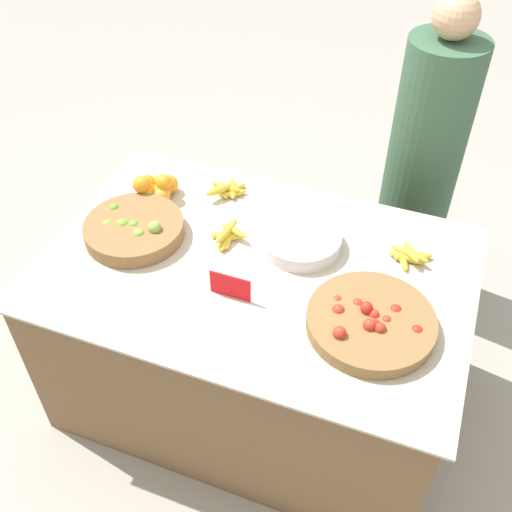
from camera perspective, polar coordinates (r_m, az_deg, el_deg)
name	(u,v)px	position (r m, az deg, el deg)	size (l,w,h in m)	color
ground_plane	(256,386)	(2.87, 0.00, -12.32)	(12.00, 12.00, 0.00)	#A39E93
market_table	(256,332)	(2.55, 0.00, -7.29)	(1.61, 1.08, 0.79)	brown
lime_bowl	(134,229)	(2.41, -11.56, 2.53)	(0.39, 0.39, 0.10)	olive
tomato_basket	(371,322)	(2.07, 10.87, -6.19)	(0.44, 0.44, 0.09)	olive
orange_pile	(157,188)	(2.59, -9.44, 6.43)	(0.17, 0.18, 0.13)	orange
metal_bowl	(301,240)	(2.33, 4.30, 1.53)	(0.31, 0.31, 0.06)	silver
price_sign	(230,286)	(2.12, -2.47, -2.90)	(0.15, 0.01, 0.10)	red
banana_bunch_middle_left	(227,190)	(2.59, -2.73, 6.33)	(0.17, 0.19, 0.06)	gold
banana_bunch_front_center	(410,256)	(2.34, 14.42, 0.01)	(0.17, 0.14, 0.06)	gold
banana_bunch_front_right	(228,236)	(2.35, -2.72, 1.96)	(0.16, 0.16, 0.06)	gold
vendor_person	(420,173)	(2.96, 15.38, 7.59)	(0.34, 0.34, 1.55)	#385B42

